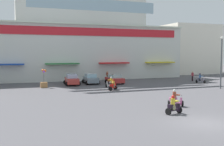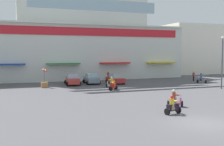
{
  "view_description": "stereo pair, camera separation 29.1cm",
  "coord_description": "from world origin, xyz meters",
  "px_view_note": "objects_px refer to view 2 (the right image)",
  "views": [
    {
      "loc": [
        -12.12,
        -14.78,
        4.77
      ],
      "look_at": [
        -1.78,
        13.35,
        2.52
      ],
      "focal_mm": 43.47,
      "sensor_mm": 36.0,
      "label": 1
    },
    {
      "loc": [
        -11.85,
        -14.88,
        4.77
      ],
      "look_at": [
        -1.78,
        13.35,
        2.52
      ],
      "focal_mm": 43.47,
      "sensor_mm": 36.0,
      "label": 2
    }
  ],
  "objects_px": {
    "parked_car_1": "(91,79)",
    "pedestrian_1": "(108,75)",
    "parked_car_2": "(115,79)",
    "scooter_rider_0": "(175,100)",
    "scooter_rider_4": "(111,83)",
    "scooter_rider_6": "(113,86)",
    "streetlamp_near": "(222,59)",
    "parked_car_0": "(72,79)",
    "balloon_vendor_cart": "(44,81)",
    "pedestrian_0": "(194,76)",
    "scooter_rider_3": "(201,79)",
    "scooter_rider_5": "(173,107)"
  },
  "relations": [
    {
      "from": "pedestrian_0",
      "to": "scooter_rider_6",
      "type": "bearing_deg",
      "value": -160.33
    },
    {
      "from": "scooter_rider_5",
      "to": "pedestrian_0",
      "type": "relative_size",
      "value": 0.91
    },
    {
      "from": "scooter_rider_5",
      "to": "balloon_vendor_cart",
      "type": "xyz_separation_m",
      "value": [
        -7.73,
        19.88,
        0.34
      ]
    },
    {
      "from": "parked_car_0",
      "to": "scooter_rider_5",
      "type": "xyz_separation_m",
      "value": [
        3.52,
        -21.62,
        -0.21
      ]
    },
    {
      "from": "scooter_rider_3",
      "to": "pedestrian_0",
      "type": "relative_size",
      "value": 0.96
    },
    {
      "from": "pedestrian_1",
      "to": "streetlamp_near",
      "type": "bearing_deg",
      "value": -55.31
    },
    {
      "from": "scooter_rider_3",
      "to": "scooter_rider_6",
      "type": "relative_size",
      "value": 1.08
    },
    {
      "from": "parked_car_2",
      "to": "balloon_vendor_cart",
      "type": "relative_size",
      "value": 1.58
    },
    {
      "from": "scooter_rider_4",
      "to": "parked_car_2",
      "type": "bearing_deg",
      "value": 61.94
    },
    {
      "from": "parked_car_2",
      "to": "pedestrian_1",
      "type": "distance_m",
      "value": 5.07
    },
    {
      "from": "scooter_rider_0",
      "to": "balloon_vendor_cart",
      "type": "height_order",
      "value": "balloon_vendor_cart"
    },
    {
      "from": "scooter_rider_5",
      "to": "scooter_rider_6",
      "type": "relative_size",
      "value": 1.02
    },
    {
      "from": "parked_car_1",
      "to": "balloon_vendor_cart",
      "type": "height_order",
      "value": "balloon_vendor_cart"
    },
    {
      "from": "parked_car_1",
      "to": "scooter_rider_0",
      "type": "distance_m",
      "value": 19.64
    },
    {
      "from": "pedestrian_1",
      "to": "streetlamp_near",
      "type": "xyz_separation_m",
      "value": [
        10.59,
        -15.3,
        3.11
      ]
    },
    {
      "from": "scooter_rider_6",
      "to": "balloon_vendor_cart",
      "type": "height_order",
      "value": "balloon_vendor_cart"
    },
    {
      "from": "pedestrian_0",
      "to": "parked_car_0",
      "type": "bearing_deg",
      "value": 175.84
    },
    {
      "from": "scooter_rider_4",
      "to": "pedestrian_1",
      "type": "height_order",
      "value": "pedestrian_1"
    },
    {
      "from": "streetlamp_near",
      "to": "balloon_vendor_cart",
      "type": "height_order",
      "value": "streetlamp_near"
    },
    {
      "from": "scooter_rider_3",
      "to": "scooter_rider_5",
      "type": "bearing_deg",
      "value": -133.12
    },
    {
      "from": "scooter_rider_6",
      "to": "parked_car_1",
      "type": "bearing_deg",
      "value": 95.66
    },
    {
      "from": "scooter_rider_6",
      "to": "streetlamp_near",
      "type": "distance_m",
      "value": 14.75
    },
    {
      "from": "scooter_rider_0",
      "to": "pedestrian_1",
      "type": "relative_size",
      "value": 0.96
    },
    {
      "from": "parked_car_1",
      "to": "pedestrian_1",
      "type": "distance_m",
      "value": 5.62
    },
    {
      "from": "scooter_rider_3",
      "to": "scooter_rider_6",
      "type": "bearing_deg",
      "value": -169.81
    },
    {
      "from": "pedestrian_0",
      "to": "balloon_vendor_cart",
      "type": "relative_size",
      "value": 0.63
    },
    {
      "from": "scooter_rider_4",
      "to": "pedestrian_0",
      "type": "distance_m",
      "value": 16.18
    },
    {
      "from": "scooter_rider_5",
      "to": "pedestrian_1",
      "type": "bearing_deg",
      "value": 82.19
    },
    {
      "from": "parked_car_0",
      "to": "scooter_rider_3",
      "type": "bearing_deg",
      "value": -13.13
    },
    {
      "from": "parked_car_0",
      "to": "scooter_rider_6",
      "type": "bearing_deg",
      "value": -62.83
    },
    {
      "from": "parked_car_2",
      "to": "pedestrian_0",
      "type": "height_order",
      "value": "pedestrian_0"
    },
    {
      "from": "scooter_rider_4",
      "to": "pedestrian_1",
      "type": "relative_size",
      "value": 0.93
    },
    {
      "from": "parked_car_0",
      "to": "parked_car_1",
      "type": "relative_size",
      "value": 1.14
    },
    {
      "from": "parked_car_0",
      "to": "parked_car_1",
      "type": "bearing_deg",
      "value": 7.78
    },
    {
      "from": "scooter_rider_5",
      "to": "pedestrian_0",
      "type": "xyz_separation_m",
      "value": [
        16.77,
        20.15,
        0.32
      ]
    },
    {
      "from": "parked_car_0",
      "to": "scooter_rider_6",
      "type": "height_order",
      "value": "parked_car_0"
    },
    {
      "from": "scooter_rider_4",
      "to": "scooter_rider_6",
      "type": "xyz_separation_m",
      "value": [
        -0.65,
        -2.74,
        -0.04
      ]
    },
    {
      "from": "scooter_rider_0",
      "to": "balloon_vendor_cart",
      "type": "xyz_separation_m",
      "value": [
        -9.56,
        17.35,
        0.32
      ]
    },
    {
      "from": "parked_car_0",
      "to": "scooter_rider_6",
      "type": "xyz_separation_m",
      "value": [
        3.79,
        -7.38,
        -0.22
      ]
    },
    {
      "from": "scooter_rider_4",
      "to": "pedestrian_0",
      "type": "relative_size",
      "value": 0.91
    },
    {
      "from": "parked_car_2",
      "to": "scooter_rider_0",
      "type": "xyz_separation_m",
      "value": [
        -1.17,
        -18.35,
        -0.1
      ]
    },
    {
      "from": "parked_car_0",
      "to": "pedestrian_1",
      "type": "distance_m",
      "value": 8.28
    },
    {
      "from": "parked_car_1",
      "to": "pedestrian_1",
      "type": "xyz_separation_m",
      "value": [
        4.06,
        3.89,
        0.13
      ]
    },
    {
      "from": "pedestrian_1",
      "to": "streetlamp_near",
      "type": "relative_size",
      "value": 0.23
    },
    {
      "from": "scooter_rider_4",
      "to": "parked_car_1",
      "type": "bearing_deg",
      "value": 105.71
    },
    {
      "from": "parked_car_2",
      "to": "balloon_vendor_cart",
      "type": "bearing_deg",
      "value": -174.66
    },
    {
      "from": "streetlamp_near",
      "to": "pedestrian_1",
      "type": "bearing_deg",
      "value": 124.69
    },
    {
      "from": "parked_car_2",
      "to": "streetlamp_near",
      "type": "distance_m",
      "value": 15.51
    },
    {
      "from": "pedestrian_0",
      "to": "pedestrian_1",
      "type": "distance_m",
      "value": 14.43
    },
    {
      "from": "parked_car_1",
      "to": "pedestrian_1",
      "type": "relative_size",
      "value": 2.43
    }
  ]
}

